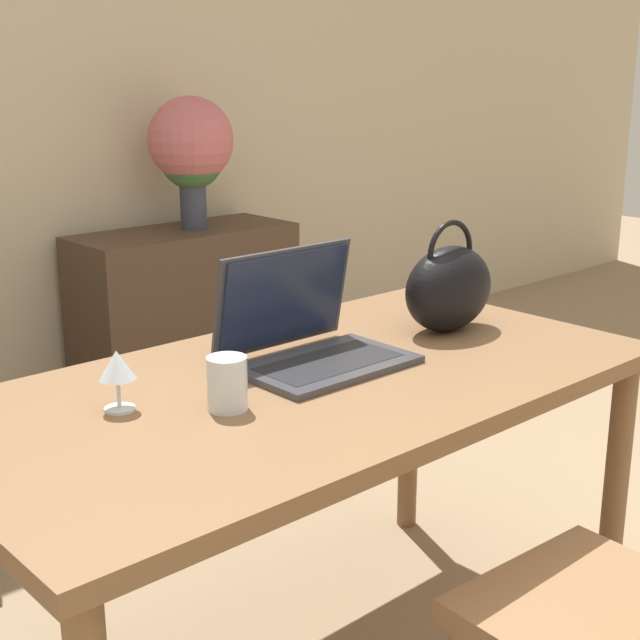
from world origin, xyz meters
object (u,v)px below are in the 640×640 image
object	(u,v)px
flower_vase	(191,147)
handbag	(449,287)
laptop	(307,333)
drinking_glass	(227,383)
wine_glass	(117,368)

from	to	relation	value
flower_vase	handbag	bearing A→B (deg)	-103.67
handbag	flower_vase	size ratio (longest dim) A/B	0.51
laptop	drinking_glass	world-z (taller)	laptop
drinking_glass	wine_glass	xyz separation A→B (m)	(-0.16, 0.14, 0.03)
handbag	flower_vase	bearing A→B (deg)	76.33
laptop	wine_glass	size ratio (longest dim) A/B	3.13
drinking_glass	laptop	bearing A→B (deg)	21.36
wine_glass	handbag	size ratio (longest dim) A/B	0.43
wine_glass	handbag	world-z (taller)	handbag
drinking_glass	flower_vase	size ratio (longest dim) A/B	0.19
drinking_glass	handbag	world-z (taller)	handbag
wine_glass	flower_vase	world-z (taller)	flower_vase
laptop	handbag	distance (m)	0.43
wine_glass	flower_vase	size ratio (longest dim) A/B	0.22
drinking_glass	wine_glass	size ratio (longest dim) A/B	0.88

